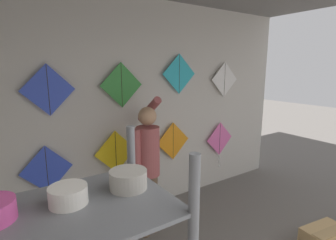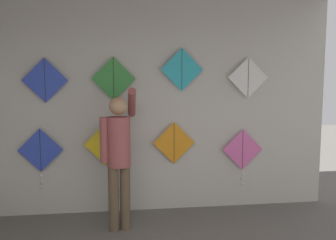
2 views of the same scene
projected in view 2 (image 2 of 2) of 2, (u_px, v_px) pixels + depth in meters
name	position (u px, v px, depth m)	size (l,w,h in m)	color
back_panel	(145.00, 105.00, 4.26)	(4.93, 0.06, 2.80)	beige
shopkeeper	(119.00, 151.00, 3.69)	(0.41, 0.60, 1.63)	brown
kite_0	(40.00, 153.00, 4.07)	(0.55, 0.04, 0.76)	blue
kite_1	(106.00, 144.00, 4.16)	(0.55, 0.01, 0.55)	yellow
kite_2	(174.00, 143.00, 4.27)	(0.55, 0.01, 0.55)	orange
kite_3	(243.00, 152.00, 4.41)	(0.55, 0.04, 0.76)	pink
kite_4	(45.00, 80.00, 3.99)	(0.55, 0.01, 0.55)	blue
kite_5	(114.00, 79.00, 4.09)	(0.55, 0.01, 0.55)	#338C38
kite_6	(182.00, 70.00, 4.19)	(0.55, 0.01, 0.55)	#28B2C6
kite_7	(248.00, 78.00, 4.31)	(0.55, 0.01, 0.55)	white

